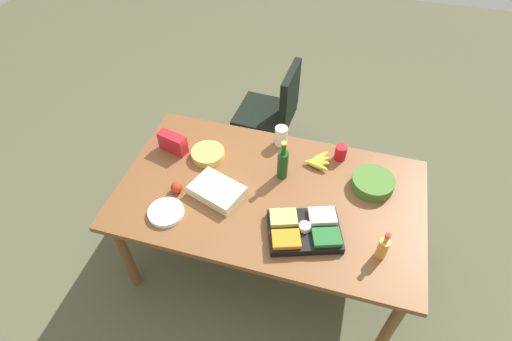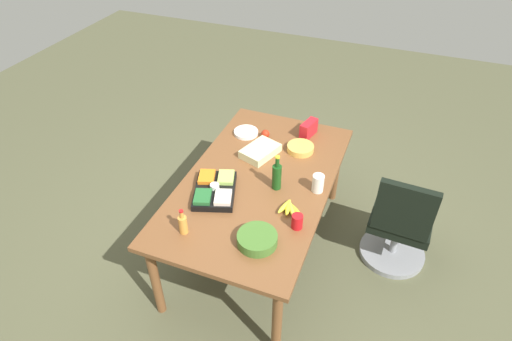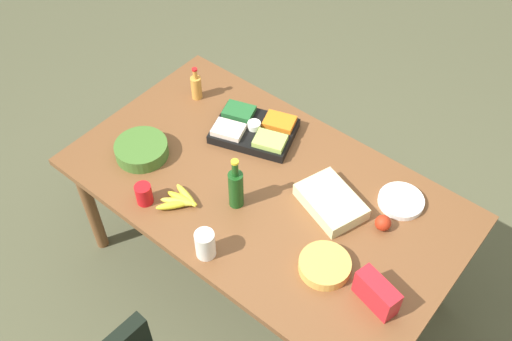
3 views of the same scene
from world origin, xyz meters
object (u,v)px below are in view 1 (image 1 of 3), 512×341
Objects in this scene: sheet_cake at (217,191)px; salad_bowl at (373,183)px; office_chair at (270,123)px; paper_plate_stack at (166,212)px; wine_bottle at (283,164)px; veggie_tray at (304,230)px; mayo_jar at (281,136)px; apple_red at (177,188)px; conference_table at (270,200)px; banana_bunch at (318,161)px; dressing_bottle at (383,248)px; chip_bowl at (208,154)px; red_solo_cup at (341,152)px; chip_bag_red at (173,143)px.

sheet_cake is 1.00m from salad_bowl.
paper_plate_stack is at bearing -101.07° from office_chair.
wine_bottle reaches higher than office_chair.
salad_bowl is (0.35, 0.48, 0.00)m from veggie_tray.
apple_red is at bearing -130.77° from mayo_jar.
paper_plate_stack is (-0.84, -0.09, -0.02)m from veggie_tray.
banana_bunch reaches higher than conference_table.
mayo_jar is at bearing -70.06° from office_chair.
apple_red is 0.15× the size of veggie_tray.
dressing_bottle reaches higher than salad_bowl.
apple_red is 0.85m from veggie_tray.
apple_red is 0.36m from chip_bowl.
conference_table is at bearing 137.18° from veggie_tray.
sheet_cake is at bearing 42.86° from paper_plate_stack.
wine_bottle is at bearing 119.11° from veggie_tray.
banana_bunch is (-0.38, 0.11, -0.01)m from salad_bowl.
banana_bunch is (-0.14, -0.10, -0.03)m from red_solo_cup.
banana_bunch is (0.21, 0.17, -0.09)m from wine_bottle.
red_solo_cup is at bearing 80.30° from veggie_tray.
office_chair is (-0.28, 1.13, -0.33)m from conference_table.
red_solo_cup is at bearing 34.86° from banana_bunch.
chip_bag_red is (-0.47, -0.94, 0.47)m from office_chair.
dressing_bottle reaches higher than chip_bag_red.
banana_bunch is at bearing 127.10° from dressing_bottle.
salad_bowl is at bearing 53.58° from veggie_tray.
paper_plate_stack is at bearing -71.24° from chip_bag_red.
red_solo_cup is (0.88, 0.24, 0.03)m from chip_bowl.
dressing_bottle reaches higher than red_solo_cup.
apple_red is at bearing -102.90° from chip_bowl.
red_solo_cup is at bearing 139.24° from salad_bowl.
banana_bunch is at bearing 30.73° from apple_red.
mayo_jar is at bearing 95.05° from conference_table.
dressing_bottle is at bearing -44.68° from mayo_jar.
wine_bottle is at bearing 36.85° from sheet_cake.
mayo_jar is 0.48× the size of wine_bottle.
red_solo_cup is 0.17m from banana_bunch.
mayo_jar reaches higher than paper_plate_stack.
sheet_cake is (0.43, -0.30, -0.03)m from chip_bag_red.
apple_red reaches higher than conference_table.
conference_table is 25.64× the size of apple_red.
paper_plate_stack is 1.29m from dressing_bottle.
office_chair is 4.78× the size of chip_bag_red.
wine_bottle is at bearing -75.03° from mayo_jar.
sheet_cake is at bearing -59.79° from chip_bowl.
sheet_cake is at bearing -91.73° from office_chair.
chip_bag_red is (-0.79, 0.03, -0.05)m from wine_bottle.
office_chair is 0.85m from mayo_jar.
office_chair is 1.56m from paper_plate_stack.
veggie_tray is (0.55, -1.38, 0.44)m from office_chair.
paper_plate_stack is at bearing -154.59° from salad_bowl.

